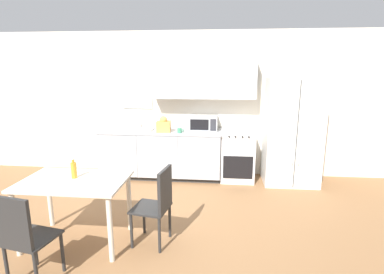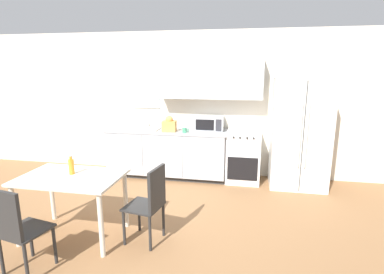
# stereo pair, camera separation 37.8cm
# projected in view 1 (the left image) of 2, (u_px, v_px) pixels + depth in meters

# --- Properties ---
(ground_plane) EXTENTS (12.00, 12.00, 0.00)m
(ground_plane) POSITION_uv_depth(u_px,v_px,m) (154.00, 218.00, 4.12)
(ground_plane) COLOR olive
(wall_back) EXTENTS (12.00, 0.38, 2.70)m
(wall_back) POSITION_uv_depth(u_px,v_px,m) (180.00, 99.00, 5.69)
(wall_back) COLOR beige
(wall_back) RESTS_ON ground_plane
(kitchen_counter) EXTENTS (2.24, 0.67, 0.90)m
(kitchen_counter) POSITION_uv_depth(u_px,v_px,m) (161.00, 154.00, 5.63)
(kitchen_counter) COLOR #333333
(kitchen_counter) RESTS_ON ground_plane
(oven_range) EXTENTS (0.60, 0.63, 0.93)m
(oven_range) POSITION_uv_depth(u_px,v_px,m) (237.00, 155.00, 5.51)
(oven_range) COLOR white
(oven_range) RESTS_ON ground_plane
(refrigerator) EXTENTS (0.93, 0.76, 1.87)m
(refrigerator) POSITION_uv_depth(u_px,v_px,m) (292.00, 131.00, 5.26)
(refrigerator) COLOR silver
(refrigerator) RESTS_ON ground_plane
(kitchen_sink) EXTENTS (0.72, 0.41, 0.21)m
(kitchen_sink) POSITION_uv_depth(u_px,v_px,m) (134.00, 129.00, 5.58)
(kitchen_sink) COLOR #B7BABC
(kitchen_sink) RESTS_ON kitchen_counter
(microwave) EXTENTS (0.52, 0.36, 0.26)m
(microwave) POSITION_uv_depth(u_px,v_px,m) (203.00, 123.00, 5.54)
(microwave) COLOR #B7BABC
(microwave) RESTS_ON kitchen_counter
(coffee_mug) EXTENTS (0.11, 0.08, 0.09)m
(coffee_mug) POSITION_uv_depth(u_px,v_px,m) (180.00, 130.00, 5.32)
(coffee_mug) COLOR #3F8C66
(coffee_mug) RESTS_ON kitchen_counter
(grocery_bag_0) EXTENTS (0.26, 0.23, 0.29)m
(grocery_bag_0) POSITION_uv_depth(u_px,v_px,m) (164.00, 125.00, 5.39)
(grocery_bag_0) COLOR #DB994C
(grocery_bag_0) RESTS_ON kitchen_counter
(dining_table) EXTENTS (1.18, 0.78, 0.78)m
(dining_table) POSITION_uv_depth(u_px,v_px,m) (75.00, 189.00, 3.43)
(dining_table) COLOR beige
(dining_table) RESTS_ON ground_plane
(dining_chair_near) EXTENTS (0.47, 0.47, 0.93)m
(dining_chair_near) POSITION_uv_depth(u_px,v_px,m) (23.00, 234.00, 2.73)
(dining_chair_near) COLOR #282828
(dining_chair_near) RESTS_ON ground_plane
(dining_chair_side) EXTENTS (0.46, 0.46, 0.93)m
(dining_chair_side) POSITION_uv_depth(u_px,v_px,m) (158.00, 201.00, 3.41)
(dining_chair_side) COLOR #282828
(dining_chair_side) RESTS_ON ground_plane
(drink_bottle) EXTENTS (0.06, 0.06, 0.24)m
(drink_bottle) POSITION_uv_depth(u_px,v_px,m) (74.00, 170.00, 3.45)
(drink_bottle) COLOR orange
(drink_bottle) RESTS_ON dining_table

